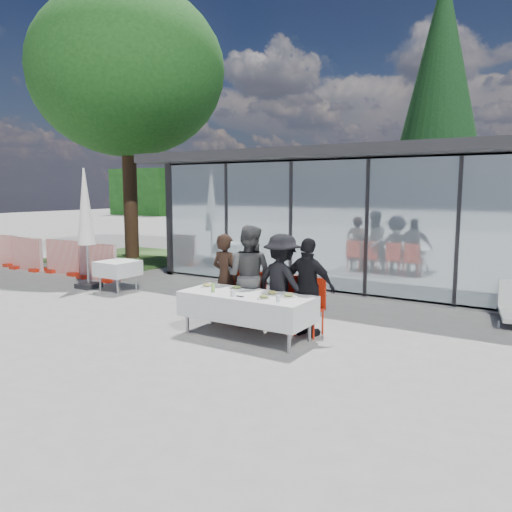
{
  "coord_description": "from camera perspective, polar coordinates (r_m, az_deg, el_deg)",
  "views": [
    {
      "loc": [
        4.88,
        -6.84,
        2.49
      ],
      "look_at": [
        -0.17,
        1.2,
        1.21
      ],
      "focal_mm": 35.0,
      "sensor_mm": 36.0,
      "label": 1
    }
  ],
  "objects": [
    {
      "name": "diner_chair_d",
      "position": [
        8.65,
        6.32,
        -5.41
      ],
      "size": [
        0.44,
        0.44,
        0.97
      ],
      "color": "#B71E0C",
      "rests_on": "ground"
    },
    {
      "name": "ground",
      "position": [
        8.77,
        -3.3,
        -8.83
      ],
      "size": [
        90.0,
        90.0,
        0.0
      ],
      "primitive_type": "plane",
      "color": "gray",
      "rests_on": "ground"
    },
    {
      "name": "plate_extra",
      "position": [
        7.97,
        0.92,
        -4.72
      ],
      "size": [
        0.23,
        0.23,
        0.07
      ],
      "color": "white",
      "rests_on": "dining_table"
    },
    {
      "name": "spare_table_left",
      "position": [
        12.66,
        -15.52,
        -1.39
      ],
      "size": [
        0.86,
        0.86,
        0.74
      ],
      "color": "silver",
      "rests_on": "ground"
    },
    {
      "name": "diner_c",
      "position": [
        8.7,
        2.96,
        -3.11
      ],
      "size": [
        1.34,
        1.34,
        1.72
      ],
      "primitive_type": "imported",
      "rotation": [
        0.0,
        0.0,
        2.91
      ],
      "color": "black",
      "rests_on": "ground"
    },
    {
      "name": "plate_a",
      "position": [
        8.95,
        -5.63,
        -3.38
      ],
      "size": [
        0.23,
        0.23,
        0.07
      ],
      "color": "white",
      "rests_on": "dining_table"
    },
    {
      "name": "treeline",
      "position": [
        35.52,
        21.09,
        6.7
      ],
      "size": [
        62.5,
        2.0,
        4.4
      ],
      "color": "#133B13",
      "rests_on": "ground"
    },
    {
      "name": "diner_b",
      "position": [
        9.04,
        -0.8,
        -2.3
      ],
      "size": [
        0.98,
        0.98,
        1.85
      ],
      "primitive_type": "imported",
      "rotation": [
        0.0,
        0.0,
        3.24
      ],
      "color": "#484848",
      "rests_on": "ground"
    },
    {
      "name": "pavilion",
      "position": [
        15.28,
        21.37,
        5.87
      ],
      "size": [
        14.8,
        8.8,
        3.44
      ],
      "color": "gray",
      "rests_on": "ground"
    },
    {
      "name": "diner_chair_a",
      "position": [
        9.5,
        -3.05,
        -4.19
      ],
      "size": [
        0.44,
        0.44,
        0.97
      ],
      "color": "#B71E0C",
      "rests_on": "ground"
    },
    {
      "name": "diner_chair_c",
      "position": [
        8.87,
        3.34,
        -5.03
      ],
      "size": [
        0.44,
        0.44,
        0.97
      ],
      "color": "#B71E0C",
      "rests_on": "ground"
    },
    {
      "name": "drinking_glasses",
      "position": [
        7.97,
        -0.11,
        -4.56
      ],
      "size": [
        0.89,
        0.14,
        0.1
      ],
      "color": "silver",
      "rests_on": "dining_table"
    },
    {
      "name": "folded_eyeglasses",
      "position": [
        8.12,
        -1.84,
        -4.63
      ],
      "size": [
        0.14,
        0.03,
        0.01
      ],
      "primitive_type": "cube",
      "color": "black",
      "rests_on": "dining_table"
    },
    {
      "name": "grass_patch",
      "position": [
        18.71,
        -13.94,
        -0.17
      ],
      "size": [
        5.0,
        5.0,
        0.02
      ],
      "primitive_type": "cube",
      "color": "#385926",
      "rests_on": "ground"
    },
    {
      "name": "plate_b",
      "position": [
        8.72,
        -2.24,
        -3.65
      ],
      "size": [
        0.23,
        0.23,
        0.07
      ],
      "color": "white",
      "rests_on": "dining_table"
    },
    {
      "name": "plate_c",
      "position": [
        8.28,
        1.89,
        -4.25
      ],
      "size": [
        0.23,
        0.23,
        0.07
      ],
      "color": "white",
      "rests_on": "dining_table"
    },
    {
      "name": "dining_table",
      "position": [
        8.41,
        -1.08,
        -5.74
      ],
      "size": [
        2.26,
        0.96,
        0.75
      ],
      "color": "silver",
      "rests_on": "ground"
    },
    {
      "name": "conifer_tree",
      "position": [
        20.62,
        20.28,
        16.98
      ],
      "size": [
        4.0,
        4.0,
        10.5
      ],
      "color": "#382316",
      "rests_on": "ground"
    },
    {
      "name": "market_umbrella",
      "position": [
        13.14,
        -18.91,
        4.65
      ],
      "size": [
        0.5,
        0.5,
        3.0
      ],
      "color": "black",
      "rests_on": "ground"
    },
    {
      "name": "juice_bottle",
      "position": [
        8.52,
        -4.94,
        -3.6
      ],
      "size": [
        0.06,
        0.06,
        0.15
      ],
      "primitive_type": "cylinder",
      "color": "#8AC552",
      "rests_on": "dining_table"
    },
    {
      "name": "diner_d",
      "position": [
        8.48,
        5.99,
        -3.59
      ],
      "size": [
        1.05,
        1.05,
        1.68
      ],
      "primitive_type": "imported",
      "rotation": [
        0.0,
        0.0,
        3.07
      ],
      "color": "black",
      "rests_on": "ground"
    },
    {
      "name": "plate_d",
      "position": [
        8.09,
        3.74,
        -4.54
      ],
      "size": [
        0.23,
        0.23,
        0.07
      ],
      "color": "white",
      "rests_on": "dining_table"
    },
    {
      "name": "deciduous_tree",
      "position": [
        18.97,
        -14.61,
        19.59
      ],
      "size": [
        7.04,
        6.4,
        9.38
      ],
      "color": "#382316",
      "rests_on": "ground"
    },
    {
      "name": "diner_a",
      "position": [
        9.34,
        -3.5,
        -2.54
      ],
      "size": [
        0.68,
        0.68,
        1.67
      ],
      "primitive_type": "imported",
      "rotation": [
        0.0,
        0.0,
        3.01
      ],
      "color": "black",
      "rests_on": "ground"
    },
    {
      "name": "construction_barriers",
      "position": [
        16.96,
        -24.52,
        0.03
      ],
      "size": [
        7.8,
        0.6,
        1.0
      ],
      "color": "red",
      "rests_on": "ground"
    },
    {
      "name": "diner_chair_b",
      "position": [
        9.21,
        -0.38,
        -4.55
      ],
      "size": [
        0.44,
        0.44,
        0.97
      ],
      "color": "#B71E0C",
      "rests_on": "ground"
    }
  ]
}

